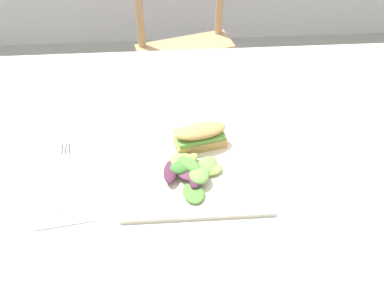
{
  "coord_description": "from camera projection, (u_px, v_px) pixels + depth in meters",
  "views": [
    {
      "loc": [
        0.07,
        -0.7,
        1.43
      ],
      "look_at": [
        0.11,
        -0.02,
        0.76
      ],
      "focal_mm": 40.5,
      "sensor_mm": 36.0,
      "label": 1
    }
  ],
  "objects": [
    {
      "name": "dining_table",
      "position": [
        170.0,
        209.0,
        0.99
      ],
      "size": [
        1.39,
        0.97,
        0.74
      ],
      "color": "#BCB7AD",
      "rests_on": "ground"
    },
    {
      "name": "chair_wooden_far",
      "position": [
        191.0,
        56.0,
        1.76
      ],
      "size": [
        0.49,
        0.49,
        0.87
      ],
      "color": "tan",
      "rests_on": "ground"
    },
    {
      "name": "plate_lunch",
      "position": [
        193.0,
        162.0,
        0.93
      ],
      "size": [
        0.3,
        0.3,
        0.01
      ],
      "primitive_type": "cube",
      "color": "beige",
      "rests_on": "dining_table"
    },
    {
      "name": "sandwich_half_front",
      "position": [
        200.0,
        136.0,
        0.94
      ],
      "size": [
        0.12,
        0.08,
        0.06
      ],
      "color": "tan",
      "rests_on": "plate_lunch"
    },
    {
      "name": "salad_mixed_greens",
      "position": [
        191.0,
        170.0,
        0.89
      ],
      "size": [
        0.13,
        0.15,
        0.03
      ],
      "color": "#84A84C",
      "rests_on": "plate_lunch"
    },
    {
      "name": "napkin_folded",
      "position": [
        65.0,
        176.0,
        0.91
      ],
      "size": [
        0.15,
        0.27,
        0.0
      ],
      "primitive_type": "cube",
      "rotation": [
        0.0,
        0.0,
        0.14
      ],
      "color": "white",
      "rests_on": "dining_table"
    },
    {
      "name": "fork_on_napkin",
      "position": [
        65.0,
        169.0,
        0.92
      ],
      "size": [
        0.04,
        0.19,
        0.0
      ],
      "color": "silver",
      "rests_on": "napkin_folded"
    }
  ]
}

